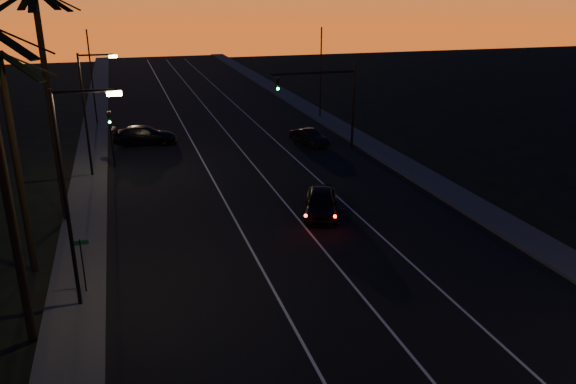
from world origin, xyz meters
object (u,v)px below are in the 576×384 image
object	(u,v)px
right_car	(309,137)
lead_car	(321,202)
signal_mast	(326,92)
cross_car	(145,135)

from	to	relation	value
right_car	lead_car	bearing A→B (deg)	-106.30
signal_mast	cross_car	xyz separation A→B (m)	(-14.05, 6.18, -4.00)
lead_car	signal_mast	bearing A→B (deg)	68.76
signal_mast	lead_car	xyz separation A→B (m)	(-5.18, -13.32, -3.99)
right_car	cross_car	bearing A→B (deg)	162.28
signal_mast	cross_car	world-z (taller)	signal_mast
signal_mast	right_car	size ratio (longest dim) A/B	1.69
cross_car	lead_car	bearing A→B (deg)	-65.53
right_car	cross_car	xyz separation A→B (m)	(-13.33, 4.26, 0.12)
right_car	signal_mast	bearing A→B (deg)	-69.42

